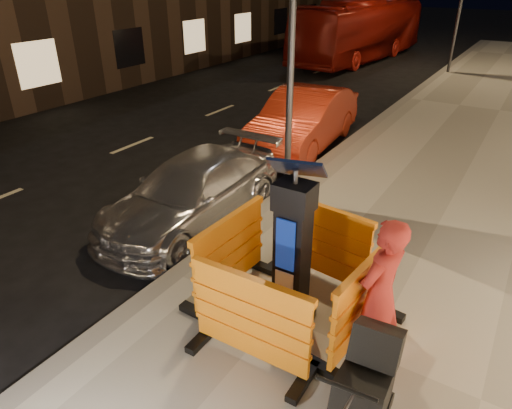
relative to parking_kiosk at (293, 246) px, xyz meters
The scene contains 14 objects.
ground_plane 2.24m from the parking_kiosk, behind, with size 120.00×120.00×0.00m, color black.
sidewalk 1.60m from the parking_kiosk, ahead, with size 6.00×60.00×0.15m, color gray.
kerb 2.20m from the parking_kiosk, behind, with size 0.30×60.00×0.15m, color slate.
parking_kiosk is the anchor object (origin of this frame).
barrier_front 1.06m from the parking_kiosk, 90.00° to the right, with size 1.52×0.63×1.19m, color orange.
barrier_back 1.06m from the parking_kiosk, 90.00° to the left, with size 1.52×0.63×1.19m, color orange.
barrier_kerbside 1.06m from the parking_kiosk, behind, with size 1.52×0.63×1.19m, color orange.
barrier_bldgside 1.06m from the parking_kiosk, ahead, with size 1.52×0.63×1.19m, color orange.
car_silver 3.43m from the parking_kiosk, 151.92° to the left, with size 1.69×4.15×1.20m, color silver.
car_red 6.95m from the parking_kiosk, 115.40° to the left, with size 1.58×4.52×1.49m, color #AA2915.
bus_doubledecker 20.51m from the parking_kiosk, 108.25° to the left, with size 2.46×10.52×2.93m, color maroon.
man 1.18m from the parking_kiosk, ahead, with size 0.67×0.44×1.84m, color maroon.
stroller 1.81m from the parking_kiosk, 38.10° to the right, with size 0.54×0.83×1.04m, color black.
street_lamp_mid 3.83m from the parking_kiosk, 119.43° to the left, with size 0.12×0.12×6.00m, color #3F3F44.
Camera 1 is at (3.99, -4.10, 4.21)m, focal length 32.00 mm.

